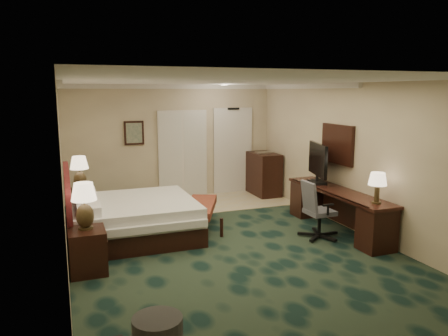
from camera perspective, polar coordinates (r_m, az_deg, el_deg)
name	(u,v)px	position (r m, az deg, el deg)	size (l,w,h in m)	color
floor	(229,248)	(7.32, 0.63, -10.38)	(5.00, 7.50, 0.00)	black
ceiling	(229,81)	(6.86, 0.68, 11.27)	(5.00, 7.50, 0.00)	white
wall_back	(172,142)	(10.51, -6.81, 3.40)	(5.00, 0.00, 2.70)	tan
wall_front	(398,243)	(3.82, 21.80, -9.06)	(5.00, 0.00, 2.70)	tan
wall_left	(62,178)	(6.50, -20.35, -1.26)	(0.00, 7.50, 2.70)	tan
wall_right	(359,159)	(8.20, 17.17, 1.15)	(0.00, 7.50, 2.70)	tan
crown_molding	(229,85)	(6.86, 0.68, 10.85)	(5.00, 7.50, 0.10)	silver
tile_patch	(220,202)	(10.21, -0.57, -4.40)	(3.20, 1.70, 0.01)	beige
headboard	(68,206)	(7.62, -19.68, -4.64)	(0.12, 2.00, 1.40)	#4F1314
entry_door	(233,151)	(10.99, 1.14, 2.18)	(1.02, 0.06, 2.18)	silver
closet_doors	(183,154)	(10.57, -5.41, 1.82)	(1.20, 0.06, 2.10)	silver
wall_art	(134,133)	(10.27, -11.68, 4.51)	(0.45, 0.06, 0.55)	#486157
wall_mirror	(337,144)	(8.62, 14.59, 3.04)	(0.05, 0.95, 0.75)	white
bed	(135,219)	(7.89, -11.61, -6.53)	(2.09, 1.93, 0.66)	silver
nightstand_near	(88,251)	(6.59, -17.38, -10.30)	(0.50, 0.58, 0.63)	black
nightstand_far	(80,206)	(9.02, -18.33, -4.78)	(0.52, 0.59, 0.65)	black
lamp_near	(84,206)	(6.45, -17.77, -4.75)	(0.35, 0.35, 0.67)	black
lamp_far	(80,173)	(8.94, -18.34, -0.62)	(0.35, 0.35, 0.66)	black
bed_bench	(201,216)	(8.26, -3.08, -6.24)	(0.49, 1.42, 0.48)	maroon
ottoman	(158,335)	(4.66, -8.65, -20.71)	(0.50, 0.50, 0.36)	#2F2F2F
desk	(337,211)	(8.32, 14.59, -5.42)	(0.57, 2.65, 0.77)	black
tv	(318,163)	(8.68, 12.13, 0.58)	(0.09, 1.01, 0.79)	black
desk_lamp	(377,188)	(7.40, 19.38, -2.46)	(0.29, 0.29, 0.52)	black
desk_chair	(320,209)	(7.84, 12.41, -5.30)	(0.60, 0.56, 1.02)	#4B4B59
minibar	(264,174)	(10.86, 5.21, -0.78)	(0.55, 0.99, 1.05)	black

